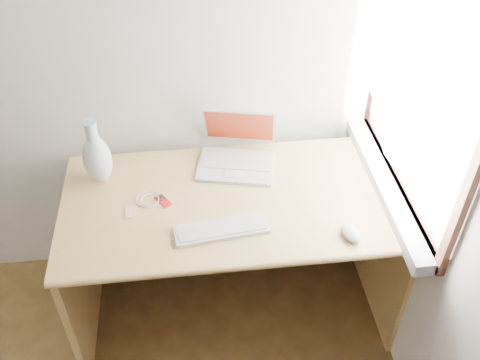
{
  "coord_description": "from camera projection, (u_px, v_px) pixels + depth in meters",
  "views": [
    {
      "loc": [
        0.87,
        -0.34,
        2.32
      ],
      "look_at": [
        1.06,
        1.35,
        0.84
      ],
      "focal_mm": 40.0,
      "sensor_mm": 36.0,
      "label": 1
    }
  ],
  "objects": [
    {
      "name": "ipod",
      "position": [
        163.0,
        201.0,
        2.25
      ],
      "size": [
        0.08,
        0.09,
        0.01
      ],
      "rotation": [
        0.0,
        0.0,
        0.61
      ],
      "color": "#AA0B13",
      "rests_on": "desk"
    },
    {
      "name": "mouse",
      "position": [
        351.0,
        233.0,
        2.09
      ],
      "size": [
        0.09,
        0.12,
        0.04
      ],
      "primitive_type": "ellipsoid",
      "rotation": [
        0.0,
        0.0,
        0.32
      ],
      "color": "white",
      "rests_on": "desk"
    },
    {
      "name": "external_keyboard",
      "position": [
        222.0,
        229.0,
        2.12
      ],
      "size": [
        0.39,
        0.15,
        0.02
      ],
      "rotation": [
        0.0,
        0.0,
        0.11
      ],
      "color": "white",
      "rests_on": "desk"
    },
    {
      "name": "window",
      "position": [
        416.0,
        86.0,
        1.99
      ],
      "size": [
        0.11,
        0.99,
        1.1
      ],
      "color": "white",
      "rests_on": "right_wall"
    },
    {
      "name": "desk",
      "position": [
        232.0,
        220.0,
        2.48
      ],
      "size": [
        1.46,
        0.73,
        0.77
      ],
      "color": "tan",
      "rests_on": "floor"
    },
    {
      "name": "laptop",
      "position": [
        235.0,
        153.0,
        2.42
      ],
      "size": [
        0.38,
        0.35,
        0.23
      ],
      "rotation": [
        0.0,
        0.0,
        -0.22
      ],
      "color": "white",
      "rests_on": "desk"
    },
    {
      "name": "cable_coil",
      "position": [
        148.0,
        199.0,
        2.26
      ],
      "size": [
        0.11,
        0.11,
        0.01
      ],
      "primitive_type": "torus",
      "rotation": [
        0.0,
        0.0,
        0.04
      ],
      "color": "white",
      "rests_on": "desk"
    },
    {
      "name": "vase",
      "position": [
        97.0,
        158.0,
        2.28
      ],
      "size": [
        0.12,
        0.12,
        0.31
      ],
      "color": "silver",
      "rests_on": "desk"
    },
    {
      "name": "remote",
      "position": [
        129.0,
        212.0,
        2.2
      ],
      "size": [
        0.04,
        0.08,
        0.01
      ],
      "primitive_type": "cube",
      "rotation": [
        0.0,
        0.0,
        0.1
      ],
      "color": "white",
      "rests_on": "desk"
    }
  ]
}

